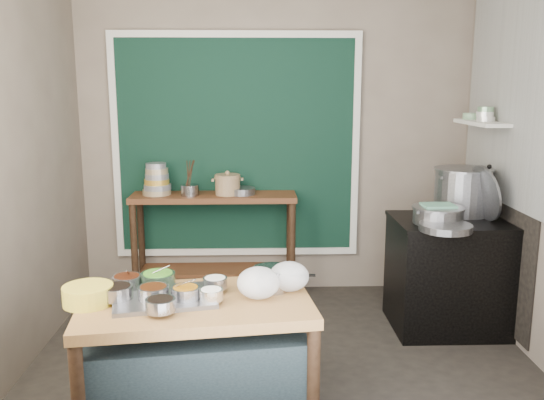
{
  "coord_description": "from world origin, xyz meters",
  "views": [
    {
      "loc": [
        -0.19,
        -3.72,
        1.9
      ],
      "look_at": [
        -0.07,
        0.25,
        1.1
      ],
      "focal_mm": 38.0,
      "sensor_mm": 36.0,
      "label": 1
    }
  ],
  "objects_px": {
    "saucepan": "(272,278)",
    "prep_table": "(198,364)",
    "utensil_cup": "(190,190)",
    "ceramic_crock": "(228,186)",
    "yellow_basin": "(88,295)",
    "back_counter": "(215,246)",
    "stove_block": "(451,276)",
    "condiment_tray": "(164,298)",
    "stock_pot": "(463,191)",
    "steamer": "(438,215)"
  },
  "relations": [
    {
      "from": "saucepan",
      "to": "prep_table",
      "type": "bearing_deg",
      "value": -160.56
    },
    {
      "from": "utensil_cup",
      "to": "ceramic_crock",
      "type": "xyz_separation_m",
      "value": [
        0.33,
        0.04,
        0.03
      ]
    },
    {
      "from": "yellow_basin",
      "to": "back_counter",
      "type": "bearing_deg",
      "value": 75.55
    },
    {
      "from": "back_counter",
      "to": "stove_block",
      "type": "xyz_separation_m",
      "value": [
        1.9,
        -0.73,
        -0.05
      ]
    },
    {
      "from": "back_counter",
      "to": "saucepan",
      "type": "height_order",
      "value": "back_counter"
    },
    {
      "from": "prep_table",
      "to": "condiment_tray",
      "type": "distance_m",
      "value": 0.42
    },
    {
      "from": "prep_table",
      "to": "stove_block",
      "type": "height_order",
      "value": "stove_block"
    },
    {
      "from": "saucepan",
      "to": "stock_pot",
      "type": "distance_m",
      "value": 2.07
    },
    {
      "from": "prep_table",
      "to": "condiment_tray",
      "type": "xyz_separation_m",
      "value": [
        -0.17,
        0.01,
        0.39
      ]
    },
    {
      "from": "prep_table",
      "to": "ceramic_crock",
      "type": "distance_m",
      "value": 2.11
    },
    {
      "from": "prep_table",
      "to": "utensil_cup",
      "type": "xyz_separation_m",
      "value": [
        -0.24,
        1.97,
        0.62
      ]
    },
    {
      "from": "prep_table",
      "to": "ceramic_crock",
      "type": "relative_size",
      "value": 5.32
    },
    {
      "from": "ceramic_crock",
      "to": "steamer",
      "type": "height_order",
      "value": "ceramic_crock"
    },
    {
      "from": "utensil_cup",
      "to": "stove_block",
      "type": "bearing_deg",
      "value": -17.79
    },
    {
      "from": "prep_table",
      "to": "utensil_cup",
      "type": "bearing_deg",
      "value": 89.74
    },
    {
      "from": "back_counter",
      "to": "steamer",
      "type": "height_order",
      "value": "steamer"
    },
    {
      "from": "back_counter",
      "to": "yellow_basin",
      "type": "xyz_separation_m",
      "value": [
        -0.53,
        -2.06,
        0.33
      ]
    },
    {
      "from": "condiment_tray",
      "to": "stock_pot",
      "type": "height_order",
      "value": "stock_pot"
    },
    {
      "from": "prep_table",
      "to": "yellow_basin",
      "type": "relative_size",
      "value": 4.7
    },
    {
      "from": "utensil_cup",
      "to": "steamer",
      "type": "xyz_separation_m",
      "value": [
        1.93,
        -0.79,
        -0.05
      ]
    },
    {
      "from": "prep_table",
      "to": "utensil_cup",
      "type": "distance_m",
      "value": 2.08
    },
    {
      "from": "saucepan",
      "to": "steamer",
      "type": "height_order",
      "value": "steamer"
    },
    {
      "from": "back_counter",
      "to": "stove_block",
      "type": "distance_m",
      "value": 2.04
    },
    {
      "from": "prep_table",
      "to": "utensil_cup",
      "type": "relative_size",
      "value": 7.83
    },
    {
      "from": "condiment_tray",
      "to": "yellow_basin",
      "type": "xyz_separation_m",
      "value": [
        -0.4,
        -0.04,
        0.04
      ]
    },
    {
      "from": "condiment_tray",
      "to": "yellow_basin",
      "type": "height_order",
      "value": "yellow_basin"
    },
    {
      "from": "ceramic_crock",
      "to": "steamer",
      "type": "distance_m",
      "value": 1.81
    },
    {
      "from": "yellow_basin",
      "to": "ceramic_crock",
      "type": "xyz_separation_m",
      "value": [
        0.66,
        2.04,
        0.23
      ]
    },
    {
      "from": "condiment_tray",
      "to": "yellow_basin",
      "type": "relative_size",
      "value": 2.04
    },
    {
      "from": "stock_pot",
      "to": "saucepan",
      "type": "bearing_deg",
      "value": -139.62
    },
    {
      "from": "back_counter",
      "to": "stove_block",
      "type": "bearing_deg",
      "value": -21.02
    },
    {
      "from": "yellow_basin",
      "to": "ceramic_crock",
      "type": "bearing_deg",
      "value": 72.19
    },
    {
      "from": "prep_table",
      "to": "stock_pot",
      "type": "xyz_separation_m",
      "value": [
        1.98,
        1.49,
        0.69
      ]
    },
    {
      "from": "back_counter",
      "to": "steamer",
      "type": "bearing_deg",
      "value": -26.13
    },
    {
      "from": "condiment_tray",
      "to": "back_counter",
      "type": "bearing_deg",
      "value": 86.22
    },
    {
      "from": "yellow_basin",
      "to": "stove_block",
      "type": "bearing_deg",
      "value": 28.73
    },
    {
      "from": "saucepan",
      "to": "stove_block",
      "type": "bearing_deg",
      "value": 36.18
    },
    {
      "from": "back_counter",
      "to": "yellow_basin",
      "type": "bearing_deg",
      "value": -104.45
    },
    {
      "from": "yellow_basin",
      "to": "saucepan",
      "type": "xyz_separation_m",
      "value": [
        0.99,
        0.2,
        0.01
      ]
    },
    {
      "from": "utensil_cup",
      "to": "steamer",
      "type": "distance_m",
      "value": 2.09
    },
    {
      "from": "stove_block",
      "to": "condiment_tray",
      "type": "xyz_separation_m",
      "value": [
        -2.03,
        -1.29,
        0.34
      ]
    },
    {
      "from": "prep_table",
      "to": "back_counter",
      "type": "relative_size",
      "value": 0.86
    },
    {
      "from": "stove_block",
      "to": "saucepan",
      "type": "distance_m",
      "value": 1.87
    },
    {
      "from": "ceramic_crock",
      "to": "steamer",
      "type": "xyz_separation_m",
      "value": [
        1.61,
        -0.83,
        -0.09
      ]
    },
    {
      "from": "condiment_tray",
      "to": "ceramic_crock",
      "type": "relative_size",
      "value": 2.31
    },
    {
      "from": "yellow_basin",
      "to": "stock_pot",
      "type": "distance_m",
      "value": 2.99
    },
    {
      "from": "prep_table",
      "to": "stock_pot",
      "type": "height_order",
      "value": "stock_pot"
    },
    {
      "from": "steamer",
      "to": "utensil_cup",
      "type": "bearing_deg",
      "value": 157.68
    },
    {
      "from": "prep_table",
      "to": "stove_block",
      "type": "xyz_separation_m",
      "value": [
        1.86,
        1.3,
        0.05
      ]
    },
    {
      "from": "saucepan",
      "to": "ceramic_crock",
      "type": "height_order",
      "value": "ceramic_crock"
    }
  ]
}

